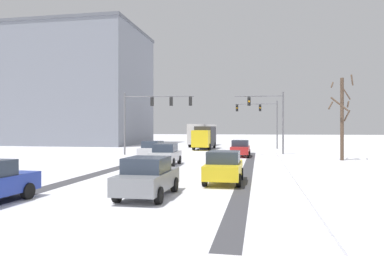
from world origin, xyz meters
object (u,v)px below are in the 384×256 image
at_px(traffic_signal_near_left, 152,109).
at_px(bus_oncoming, 203,133).
at_px(car_white_second, 153,150).
at_px(bare_tree_sidewalk_mid, 342,114).
at_px(office_building_far_left_block, 85,87).
at_px(car_silver_third, 166,154).
at_px(traffic_signal_near_right, 270,113).
at_px(car_grey_fifth, 148,177).
at_px(car_yellow_cab_fourth, 224,167).
at_px(box_truck_delivery, 204,137).
at_px(traffic_signal_far_right, 262,115).
at_px(car_red_lead, 240,148).

height_order(traffic_signal_near_left, bus_oncoming, traffic_signal_near_left).
bearing_deg(car_white_second, bare_tree_sidewalk_mid, 4.69).
bearing_deg(bare_tree_sidewalk_mid, office_building_far_left_block, 145.48).
bearing_deg(car_silver_third, office_building_far_left_block, 125.52).
xyz_separation_m(traffic_signal_near_right, bare_tree_sidewalk_mid, (5.94, -4.85, -0.38)).
height_order(car_grey_fifth, bare_tree_sidewalk_mid, bare_tree_sidewalk_mid).
xyz_separation_m(traffic_signal_near_right, bus_oncoming, (-9.63, 17.27, -2.37)).
height_order(traffic_signal_near_left, car_silver_third, traffic_signal_near_left).
bearing_deg(car_grey_fifth, bare_tree_sidewalk_mid, 58.83).
bearing_deg(car_yellow_cab_fourth, car_grey_fifth, -121.67).
distance_m(traffic_signal_near_left, box_truck_delivery, 12.16).
distance_m(car_silver_third, office_building_far_left_block, 40.64).
xyz_separation_m(traffic_signal_far_right, office_building_far_left_block, (-30.36, 8.53, 5.27)).
xyz_separation_m(traffic_signal_near_left, car_red_lead, (9.14, -0.75, -4.02)).
bearing_deg(car_silver_third, traffic_signal_far_right, 72.80).
xyz_separation_m(car_yellow_cab_fourth, box_truck_delivery, (-5.34, 28.93, 0.82)).
distance_m(traffic_signal_far_right, traffic_signal_near_right, 12.06).
bearing_deg(car_red_lead, car_silver_third, -118.90).
bearing_deg(bus_oncoming, bare_tree_sidewalk_mid, -54.86).
distance_m(traffic_signal_near_left, traffic_signal_far_right, 17.82).
bearing_deg(office_building_far_left_block, bus_oncoming, -8.77).
bearing_deg(car_yellow_cab_fourth, box_truck_delivery, 100.46).
relative_size(car_yellow_cab_fourth, bus_oncoming, 0.37).
bearing_deg(car_white_second, box_truck_delivery, 81.25).
relative_size(car_yellow_cab_fourth, box_truck_delivery, 0.55).
xyz_separation_m(box_truck_delivery, office_building_far_left_block, (-22.80, 11.15, 8.27)).
bearing_deg(car_red_lead, traffic_signal_far_right, 81.21).
bearing_deg(car_grey_fifth, traffic_signal_near_left, 106.31).
bearing_deg(car_white_second, traffic_signal_far_right, 61.37).
bearing_deg(bare_tree_sidewalk_mid, traffic_signal_near_left, 169.98).
bearing_deg(car_yellow_cab_fourth, traffic_signal_near_left, 117.18).
bearing_deg(car_grey_fifth, traffic_signal_far_right, 82.24).
distance_m(car_silver_third, box_truck_delivery, 21.10).
bearing_deg(car_silver_third, box_truck_delivery, 90.59).
bearing_deg(box_truck_delivery, traffic_signal_near_left, -109.01).
relative_size(car_red_lead, box_truck_delivery, 0.56).
distance_m(car_white_second, box_truck_delivery, 15.83).
distance_m(car_red_lead, bus_oncoming, 20.85).
xyz_separation_m(traffic_signal_near_left, bare_tree_sidewalk_mid, (17.98, -3.18, -0.86)).
xyz_separation_m(traffic_signal_far_right, box_truck_delivery, (-7.56, -2.63, -3.00)).
xyz_separation_m(car_yellow_cab_fourth, bare_tree_sidewalk_mid, (8.82, 14.66, 3.16)).
distance_m(car_yellow_cab_fourth, car_grey_fifth, 5.09).
relative_size(traffic_signal_near_right, bus_oncoming, 0.59).
bearing_deg(traffic_signal_near_left, car_white_second, -72.64).
bearing_deg(car_grey_fifth, car_white_second, 106.03).
xyz_separation_m(car_grey_fifth, bare_tree_sidewalk_mid, (11.49, 19.00, 3.16)).
distance_m(car_yellow_cab_fourth, office_building_far_left_block, 49.81).
distance_m(traffic_signal_near_left, car_red_lead, 10.01).
bearing_deg(office_building_far_left_block, traffic_signal_near_left, -49.53).
distance_m(traffic_signal_far_right, car_yellow_cab_fourth, 31.86).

